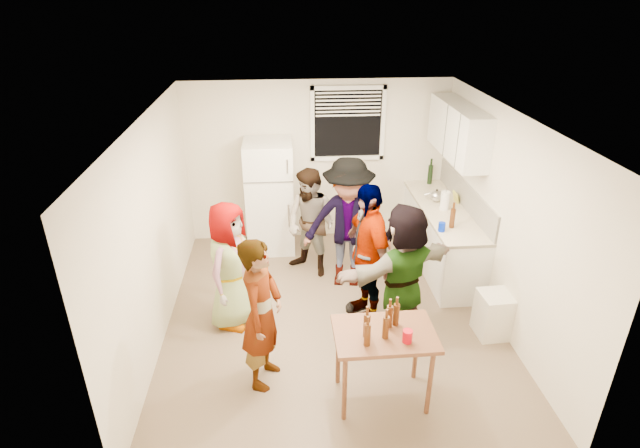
{
  "coord_description": "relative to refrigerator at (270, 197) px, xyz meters",
  "views": [
    {
      "loc": [
        -0.56,
        -5.07,
        3.75
      ],
      "look_at": [
        -0.12,
        0.27,
        1.15
      ],
      "focal_mm": 28.0,
      "sensor_mm": 36.0,
      "label": 1
    }
  ],
  "objects": [
    {
      "name": "room",
      "position": [
        0.75,
        -1.88,
        -0.85
      ],
      "size": [
        4.0,
        4.5,
        2.5
      ],
      "primitive_type": null,
      "color": "silver",
      "rests_on": "ground"
    },
    {
      "name": "window",
      "position": [
        1.2,
        0.33,
        1.0
      ],
      "size": [
        1.12,
        0.1,
        1.06
      ],
      "primitive_type": null,
      "color": "white",
      "rests_on": "room"
    },
    {
      "name": "refrigerator",
      "position": [
        0.0,
        0.0,
        0.0
      ],
      "size": [
        0.7,
        0.7,
        1.7
      ],
      "primitive_type": "cube",
      "color": "white",
      "rests_on": "ground"
    },
    {
      "name": "counter_lower",
      "position": [
        2.45,
        -0.73,
        -0.42
      ],
      "size": [
        0.6,
        2.2,
        0.86
      ],
      "primitive_type": "cube",
      "color": "white",
      "rests_on": "ground"
    },
    {
      "name": "countertop",
      "position": [
        2.45,
        -0.73,
        0.03
      ],
      "size": [
        0.64,
        2.22,
        0.04
      ],
      "primitive_type": "cube",
      "color": "beige",
      "rests_on": "counter_lower"
    },
    {
      "name": "backsplash",
      "position": [
        2.74,
        -0.73,
        0.23
      ],
      "size": [
        0.03,
        2.2,
        0.36
      ],
      "primitive_type": "cube",
      "color": "beige",
      "rests_on": "countertop"
    },
    {
      "name": "upper_cabinets",
      "position": [
        2.58,
        -0.53,
        1.1
      ],
      "size": [
        0.34,
        1.6,
        0.7
      ],
      "primitive_type": "cube",
      "color": "white",
      "rests_on": "room"
    },
    {
      "name": "kettle",
      "position": [
        2.4,
        -0.48,
        0.05
      ],
      "size": [
        0.3,
        0.28,
        0.2
      ],
      "primitive_type": null,
      "rotation": [
        0.0,
        0.0,
        -0.43
      ],
      "color": "silver",
      "rests_on": "countertop"
    },
    {
      "name": "paper_towel",
      "position": [
        2.43,
        -0.77,
        0.05
      ],
      "size": [
        0.12,
        0.12,
        0.26
      ],
      "primitive_type": "cylinder",
      "color": "white",
      "rests_on": "countertop"
    },
    {
      "name": "wine_bottle",
      "position": [
        2.5,
        0.22,
        0.05
      ],
      "size": [
        0.08,
        0.08,
        0.3
      ],
      "primitive_type": "cylinder",
      "color": "black",
      "rests_on": "countertop"
    },
    {
      "name": "beer_bottle_counter",
      "position": [
        2.35,
        -1.33,
        0.05
      ],
      "size": [
        0.07,
        0.07,
        0.26
      ],
      "primitive_type": "cylinder",
      "color": "#47230C",
      "rests_on": "countertop"
    },
    {
      "name": "blue_cup",
      "position": [
        2.19,
        -1.43,
        0.05
      ],
      "size": [
        0.09,
        0.09,
        0.12
      ],
      "primitive_type": "cylinder",
      "color": "#0424CC",
      "rests_on": "countertop"
    },
    {
      "name": "picture_frame",
      "position": [
        2.67,
        -0.52,
        0.12
      ],
      "size": [
        0.02,
        0.18,
        0.15
      ],
      "primitive_type": "cube",
      "color": "#E8E24E",
      "rests_on": "countertop"
    },
    {
      "name": "trash_bin",
      "position": [
        2.59,
        -2.38,
        -0.6
      ],
      "size": [
        0.39,
        0.39,
        0.55
      ],
      "primitive_type": "cube",
      "rotation": [
        0.0,
        0.0,
        0.05
      ],
      "color": "white",
      "rests_on": "ground"
    },
    {
      "name": "serving_table",
      "position": [
        1.1,
        -3.26,
        -0.85
      ],
      "size": [
        0.96,
        0.64,
        0.81
      ],
      "primitive_type": null,
      "rotation": [
        0.0,
        0.0,
        0.01
      ],
      "color": "brown",
      "rests_on": "ground"
    },
    {
      "name": "beer_bottle_table",
      "position": [
        0.92,
        -3.3,
        -0.04
      ],
      "size": [
        0.06,
        0.06,
        0.24
      ],
      "primitive_type": "cylinder",
      "color": "#47230C",
      "rests_on": "serving_table"
    },
    {
      "name": "red_cup",
      "position": [
        1.27,
        -3.41,
        -0.04
      ],
      "size": [
        0.09,
        0.09,
        0.12
      ],
      "primitive_type": "cylinder",
      "color": "#AD0612",
      "rests_on": "serving_table"
    },
    {
      "name": "guest_grey",
      "position": [
        -0.45,
        -1.89,
        -0.85
      ],
      "size": [
        1.75,
        1.34,
        0.5
      ],
      "primitive_type": "imported",
      "rotation": [
        0.0,
        0.0,
        1.16
      ],
      "color": "gray",
      "rests_on": "ground"
    },
    {
      "name": "guest_stripe",
      "position": [
        -0.05,
        -2.9,
        -0.85
      ],
      "size": [
        1.74,
        1.07,
        0.39
      ],
      "primitive_type": "imported",
      "rotation": [
        0.0,
        0.0,
        1.26
      ],
      "color": "#141933",
      "rests_on": "ground"
    },
    {
      "name": "guest_back_left",
      "position": [
        0.57,
        -0.8,
        -0.85
      ],
      "size": [
        1.58,
        1.66,
        0.58
      ],
      "primitive_type": "imported",
      "rotation": [
        0.0,
        0.0,
        -0.71
      ],
      "color": "brown",
      "rests_on": "ground"
    },
    {
      "name": "guest_back_right",
      "position": [
        1.03,
        -1.12,
        -0.85
      ],
      "size": [
        1.44,
        1.96,
        0.67
      ],
      "primitive_type": "imported",
      "rotation": [
        0.0,
        0.0,
        -0.16
      ],
      "color": "#444449",
      "rests_on": "ground"
    },
    {
      "name": "guest_black",
      "position": [
        1.16,
        -1.87,
        -0.85
      ],
      "size": [
        1.95,
        1.42,
        0.43
      ],
      "primitive_type": "imported",
      "rotation": [
        0.0,
        0.0,
        -1.32
      ],
      "color": "black",
      "rests_on": "ground"
    },
    {
      "name": "guest_orange",
      "position": [
        1.5,
        -2.29,
        -0.85
      ],
      "size": [
        2.08,
        2.14,
        0.49
      ],
      "primitive_type": "imported",
      "rotation": [
        0.0,
        0.0,
        3.57
      ],
      "color": "#BA673E",
      "rests_on": "ground"
    }
  ]
}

